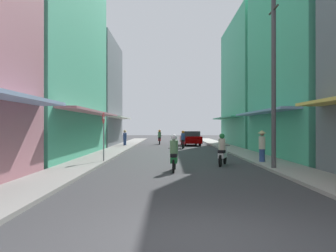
# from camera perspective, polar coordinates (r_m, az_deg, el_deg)

# --- Properties ---
(ground_plane) EXTENTS (103.09, 103.09, 0.00)m
(ground_plane) POSITION_cam_1_polar(r_m,az_deg,el_deg) (25.34, 1.50, -4.43)
(ground_plane) COLOR #38383A
(sidewalk_left) EXTENTS (1.94, 54.86, 0.12)m
(sidewalk_left) POSITION_cam_1_polar(r_m,az_deg,el_deg) (25.68, -9.19, -4.23)
(sidewalk_left) COLOR gray
(sidewalk_left) RESTS_ON ground
(sidewalk_right) EXTENTS (1.94, 54.86, 0.12)m
(sidewalk_right) POSITION_cam_1_polar(r_m,az_deg,el_deg) (25.88, 12.10, -4.20)
(sidewalk_right) COLOR #9E9991
(sidewalk_right) RESTS_ON ground
(building_left_mid) EXTENTS (7.05, 13.91, 17.32)m
(building_left_mid) POSITION_cam_1_polar(r_m,az_deg,el_deg) (24.12, -20.40, 16.14)
(building_left_mid) COLOR #4CB28C
(building_left_mid) RESTS_ON ground
(building_left_far) EXTENTS (7.05, 9.55, 10.40)m
(building_left_far) POSITION_cam_1_polar(r_m,az_deg,el_deg) (35.11, -13.26, 5.26)
(building_left_far) COLOR slate
(building_left_far) RESTS_ON ground
(building_right_mid) EXTENTS (7.05, 11.72, 14.87)m
(building_right_mid) POSITION_cam_1_polar(r_m,az_deg,el_deg) (23.75, 23.90, 13.35)
(building_right_mid) COLOR #4CB28C
(building_right_mid) RESTS_ON ground
(building_right_far) EXTENTS (7.05, 12.63, 12.40)m
(building_right_far) POSITION_cam_1_polar(r_m,az_deg,el_deg) (35.66, 15.42, 6.80)
(building_right_far) COLOR #4CB28C
(building_right_far) RESTS_ON ground
(motorbike_white) EXTENTS (0.77, 1.73, 1.58)m
(motorbike_white) POSITION_cam_1_polar(r_m,az_deg,el_deg) (17.10, 9.29, -4.14)
(motorbike_white) COLOR black
(motorbike_white) RESTS_ON ground
(motorbike_red) EXTENTS (0.55, 1.81, 1.58)m
(motorbike_red) POSITION_cam_1_polar(r_m,az_deg,el_deg) (36.92, -1.18, -1.98)
(motorbike_red) COLOR black
(motorbike_red) RESTS_ON ground
(motorbike_maroon) EXTENTS (0.55, 1.81, 1.58)m
(motorbike_maroon) POSITION_cam_1_polar(r_m,az_deg,el_deg) (29.70, 2.77, -2.43)
(motorbike_maroon) COLOR black
(motorbike_maroon) RESTS_ON ground
(motorbike_green) EXTENTS (0.55, 1.81, 1.58)m
(motorbike_green) POSITION_cam_1_polar(r_m,az_deg,el_deg) (14.71, 1.25, -4.80)
(motorbike_green) COLOR black
(motorbike_green) RESTS_ON ground
(parked_car) EXTENTS (2.06, 4.22, 1.45)m
(parked_car) POSITION_cam_1_polar(r_m,az_deg,el_deg) (35.04, 4.01, -2.02)
(parked_car) COLOR #8C0000
(parked_car) RESTS_ON ground
(pedestrian_crossing) EXTENTS (0.44, 0.44, 1.61)m
(pedestrian_crossing) POSITION_cam_1_polar(r_m,az_deg,el_deg) (33.15, -6.96, -1.83)
(pedestrian_crossing) COLOR #334C8C
(pedestrian_crossing) RESTS_ON ground
(pedestrian_midway) EXTENTS (0.44, 0.44, 1.72)m
(pedestrian_midway) POSITION_cam_1_polar(r_m,az_deg,el_deg) (18.15, 15.59, -3.06)
(pedestrian_midway) COLOR #334C8C
(pedestrian_midway) RESTS_ON ground
(utility_pole) EXTENTS (0.20, 1.20, 7.58)m
(utility_pole) POSITION_cam_1_polar(r_m,az_deg,el_deg) (15.68, 17.38, 7.09)
(utility_pole) COLOR #4C4C4F
(utility_pole) RESTS_ON ground
(street_sign_no_entry) EXTENTS (0.07, 0.60, 2.65)m
(street_sign_no_entry) POSITION_cam_1_polar(r_m,az_deg,el_deg) (18.23, -10.43, -0.70)
(street_sign_no_entry) COLOR gray
(street_sign_no_entry) RESTS_ON ground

